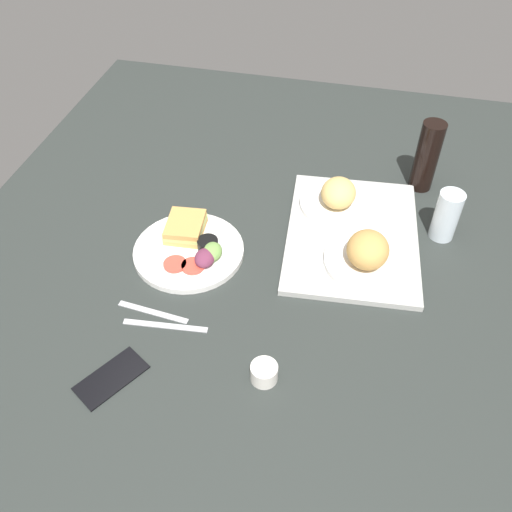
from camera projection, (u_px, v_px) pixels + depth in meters
ground_plane at (246, 264)px, 136.61cm from camera, size 190.00×150.00×3.00cm
serving_tray at (352, 235)px, 140.72cm from camera, size 47.45×36.43×1.60cm
bread_plate_near at (338, 198)px, 145.40cm from camera, size 20.70×20.70×8.64cm
bread_plate_far at (368, 255)px, 129.83cm from camera, size 21.97×21.97×9.27cm
plate_with_salad at (191, 247)px, 136.33cm from camera, size 27.46×27.46×5.40cm
drinking_glass at (447, 215)px, 137.09cm from camera, size 6.28×6.28×13.54cm
soda_bottle at (427, 156)px, 149.29cm from camera, size 6.40×6.40×20.37cm
espresso_cup at (264, 373)px, 110.22cm from camera, size 5.60×5.60×4.00cm
fork at (153, 312)px, 123.56cm from camera, size 3.06×17.06×0.50cm
knife at (165, 325)px, 120.86cm from camera, size 3.25×19.05×0.50cm
cell_phone at (111, 377)px, 111.32cm from camera, size 16.04×13.67×0.80cm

